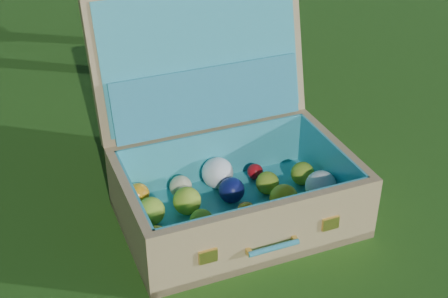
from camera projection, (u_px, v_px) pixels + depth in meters
The scene contains 2 objects.
ground at pixel (282, 255), 1.41m from camera, with size 60.00×60.00×0.00m, color #215114.
suitcase at pixel (224, 153), 1.50m from camera, with size 0.58×0.53×0.51m.
Camera 1 is at (-0.60, -0.90, 0.94)m, focal length 50.00 mm.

